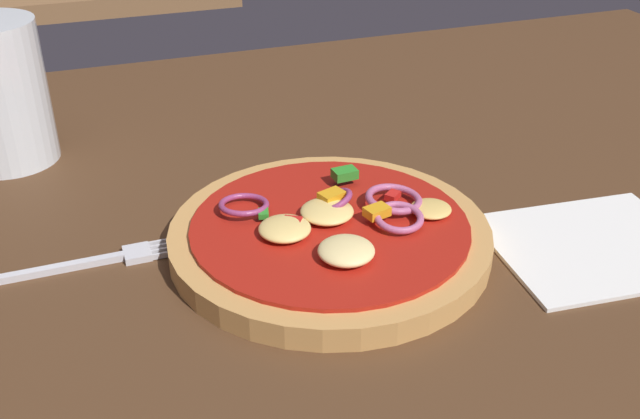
{
  "coord_description": "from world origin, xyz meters",
  "views": [
    {
      "loc": [
        -0.12,
        -0.38,
        0.31
      ],
      "look_at": [
        0.03,
        0.05,
        0.05
      ],
      "focal_mm": 41.76,
      "sensor_mm": 36.0,
      "label": 1
    }
  ],
  "objects_px": {
    "pizza": "(331,235)",
    "napkin": "(594,246)",
    "fork": "(85,263)",
    "beer_glass": "(0,103)"
  },
  "relations": [
    {
      "from": "fork",
      "to": "beer_glass",
      "type": "xyz_separation_m",
      "value": [
        -0.05,
        0.19,
        0.05
      ]
    },
    {
      "from": "pizza",
      "to": "napkin",
      "type": "distance_m",
      "value": 0.19
    },
    {
      "from": "napkin",
      "to": "fork",
      "type": "bearing_deg",
      "value": 164.11
    },
    {
      "from": "pizza",
      "to": "beer_glass",
      "type": "xyz_separation_m",
      "value": [
        -0.21,
        0.23,
        0.04
      ]
    },
    {
      "from": "pizza",
      "to": "napkin",
      "type": "bearing_deg",
      "value": -19.65
    },
    {
      "from": "beer_glass",
      "to": "fork",
      "type": "bearing_deg",
      "value": -76.36
    },
    {
      "from": "fork",
      "to": "pizza",
      "type": "bearing_deg",
      "value": -11.73
    },
    {
      "from": "beer_glass",
      "to": "napkin",
      "type": "xyz_separation_m",
      "value": [
        0.38,
        -0.29,
        -0.05
      ]
    },
    {
      "from": "fork",
      "to": "napkin",
      "type": "bearing_deg",
      "value": -15.89
    },
    {
      "from": "napkin",
      "to": "pizza",
      "type": "bearing_deg",
      "value": 160.35
    }
  ]
}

